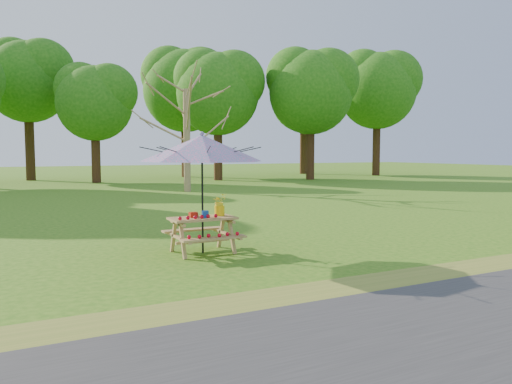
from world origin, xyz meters
name	(u,v)px	position (x,y,z in m)	size (l,w,h in m)	color
ground	(126,267)	(0.00, 0.00, 0.00)	(120.00, 120.00, 0.00)	#2D6613
drygrass_strip	(181,317)	(0.00, -2.80, 0.00)	(120.00, 1.20, 0.01)	#99963D
treeline	(31,38)	(0.00, 22.00, 8.00)	(60.00, 12.00, 16.00)	#195F10
bare_tree	(186,46)	(6.06, 14.20, 6.74)	(6.21, 6.21, 11.09)	olive
picnic_table	(203,236)	(1.54, 0.50, 0.33)	(1.20, 1.32, 0.67)	#9E7147
patio_umbrella	(202,148)	(1.54, 0.50, 1.95)	(2.75, 2.75, 2.26)	black
produce_bins	(199,214)	(1.48, 0.54, 0.72)	(0.32, 0.42, 0.13)	#AF210E
tomatoes_row	(198,217)	(1.39, 0.32, 0.71)	(0.77, 0.13, 0.07)	red
flower_bucket	(219,204)	(1.92, 0.58, 0.89)	(0.32, 0.30, 0.42)	yellow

